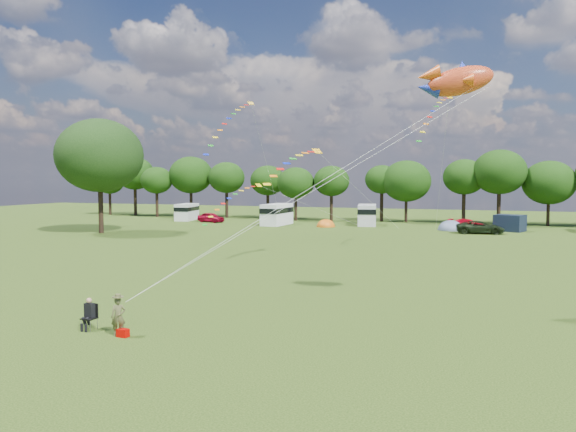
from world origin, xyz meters
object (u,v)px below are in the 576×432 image
(tent_orange, at_px, (326,227))
(big_tree, at_px, (100,156))
(camp_chair, at_px, (90,310))
(campervan_a, at_px, (187,211))
(car_d, at_px, (480,227))
(kite_flyer, at_px, (118,317))
(campervan_c, at_px, (367,214))
(fish_kite, at_px, (454,81))
(car_a, at_px, (211,217))
(campervan_b, at_px, (277,214))
(car_c, at_px, (468,225))
(tent_greyblue, at_px, (451,230))

(tent_orange, bearing_deg, big_tree, -143.91)
(tent_orange, height_order, camp_chair, camp_chair)
(campervan_a, bearing_deg, car_d, -107.57)
(big_tree, bearing_deg, tent_orange, 36.09)
(kite_flyer, bearing_deg, camp_chair, 134.54)
(campervan_c, distance_m, camp_chair, 55.63)
(fish_kite, bearing_deg, campervan_c, 95.08)
(car_a, height_order, campervan_b, campervan_b)
(campervan_a, height_order, campervan_b, campervan_b)
(big_tree, distance_m, campervan_c, 35.10)
(car_a, relative_size, kite_flyer, 2.66)
(kite_flyer, height_order, fish_kite, fish_kite)
(big_tree, distance_m, car_d, 44.87)
(car_d, relative_size, campervan_a, 1.01)
(car_c, bearing_deg, tent_greyblue, 119.25)
(car_d, height_order, fish_kite, fish_kite)
(kite_flyer, bearing_deg, big_tree, 97.11)
(car_a, bearing_deg, car_c, -75.92)
(car_c, bearing_deg, tent_orange, 106.16)
(big_tree, distance_m, tent_orange, 29.48)
(campervan_b, xyz_separation_m, campervan_c, (11.72, 3.62, -0.04))
(car_a, distance_m, tent_orange, 17.80)
(kite_flyer, xyz_separation_m, fish_kite, (12.74, 8.02, 10.15))
(car_c, distance_m, camp_chair, 54.53)
(car_d, distance_m, fish_kite, 42.30)
(campervan_b, xyz_separation_m, fish_kite, (25.01, -44.43, 9.41))
(tent_orange, xyz_separation_m, fish_kite, (17.94, -43.89, 10.93))
(car_d, relative_size, kite_flyer, 3.37)
(big_tree, relative_size, car_a, 3.10)
(campervan_a, bearing_deg, big_tree, 171.96)
(big_tree, distance_m, car_c, 44.99)
(big_tree, relative_size, kite_flyer, 8.25)
(camp_chair, bearing_deg, car_a, 116.76)
(car_a, relative_size, car_d, 0.79)
(camp_chair, distance_m, fish_kite, 19.24)
(car_d, xyz_separation_m, campervan_a, (-42.06, 6.78, 0.60))
(campervan_c, relative_size, kite_flyer, 3.75)
(car_d, bearing_deg, campervan_c, 56.61)
(campervan_a, bearing_deg, fish_kite, -147.96)
(car_c, xyz_separation_m, tent_orange, (-17.84, -1.14, -0.66))
(car_d, height_order, kite_flyer, kite_flyer)
(car_a, bearing_deg, tent_orange, -80.61)
(big_tree, xyz_separation_m, tent_greyblue, (38.48, 17.06, -9.00))
(big_tree, height_order, fish_kite, big_tree)
(car_a, xyz_separation_m, car_d, (36.94, -4.63, 0.03))
(car_c, height_order, campervan_b, campervan_b)
(car_a, xyz_separation_m, campervan_c, (22.36, 2.38, 0.79))
(tent_orange, height_order, fish_kite, fish_kite)
(campervan_b, bearing_deg, fish_kite, -146.62)
(campervan_c, height_order, kite_flyer, campervan_c)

